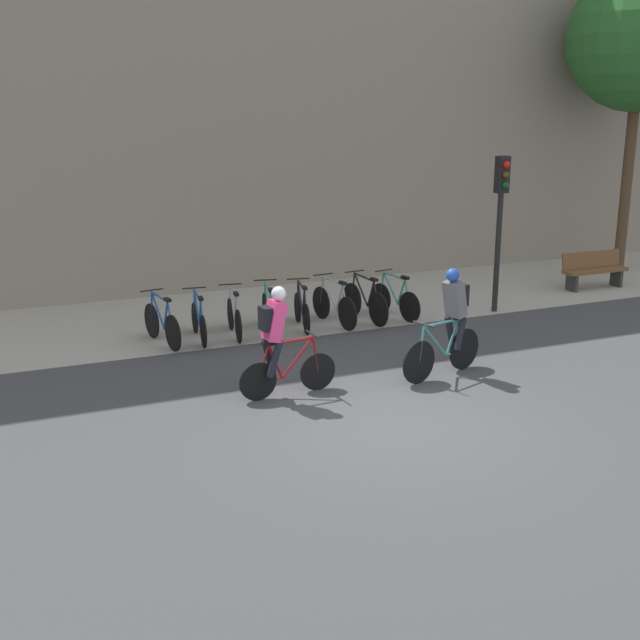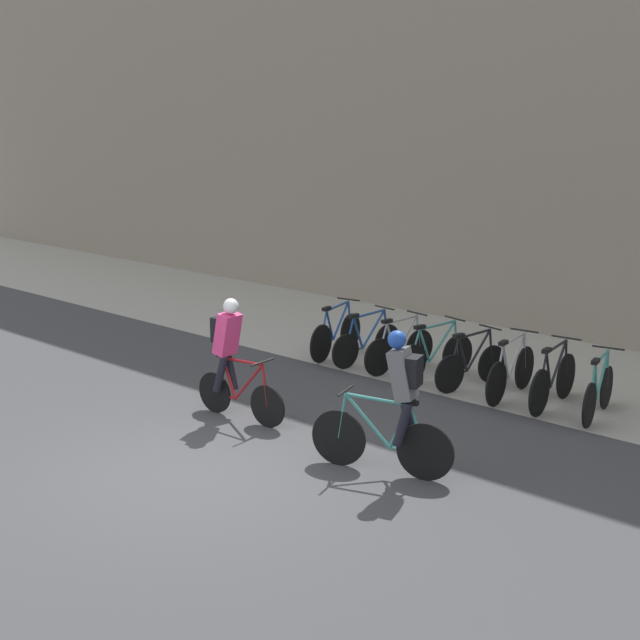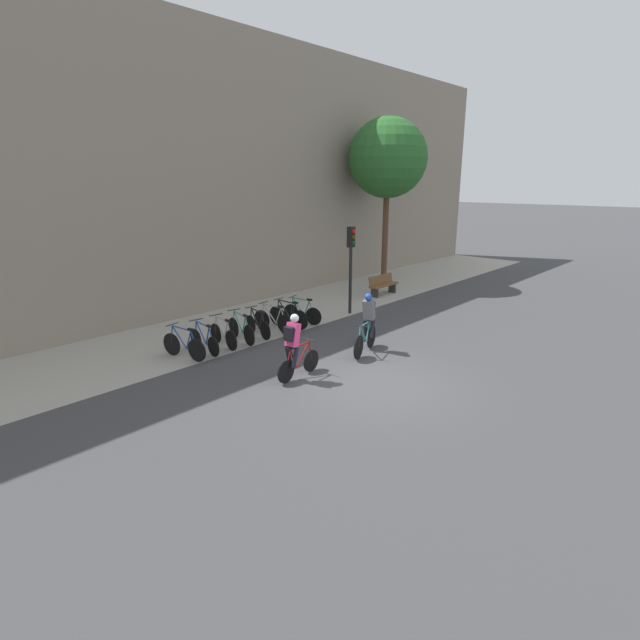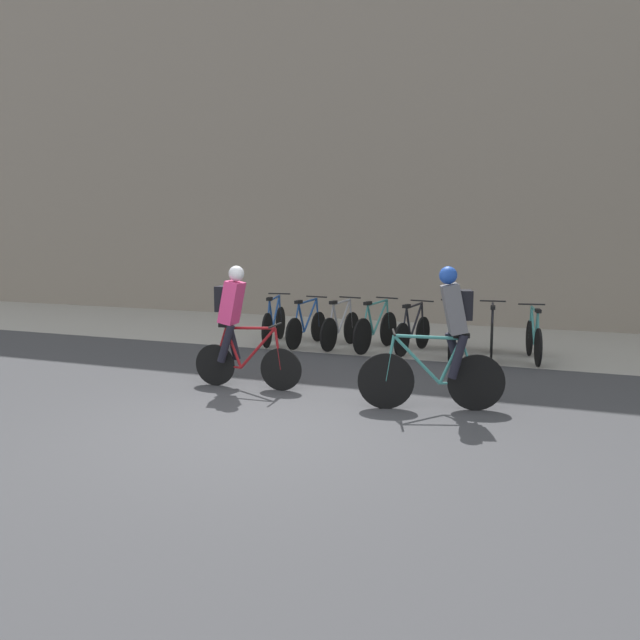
{
  "view_description": "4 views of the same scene",
  "coord_description": "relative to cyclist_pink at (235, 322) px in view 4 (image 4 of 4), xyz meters",
  "views": [
    {
      "loc": [
        -5.17,
        -9.23,
        4.39
      ],
      "look_at": [
        -0.19,
        2.31,
        0.96
      ],
      "focal_mm": 45.0,
      "sensor_mm": 36.0,
      "label": 1
    },
    {
      "loc": [
        7.84,
        -6.51,
        4.29
      ],
      "look_at": [
        -0.27,
        2.58,
        1.41
      ],
      "focal_mm": 50.0,
      "sensor_mm": 36.0,
      "label": 2
    },
    {
      "loc": [
        -9.72,
        -6.84,
        5.0
      ],
      "look_at": [
        0.15,
        1.97,
        1.26
      ],
      "focal_mm": 28.0,
      "sensor_mm": 36.0,
      "label": 3
    },
    {
      "loc": [
        3.06,
        -6.07,
        2.2
      ],
      "look_at": [
        -0.28,
        2.74,
        0.88
      ],
      "focal_mm": 35.0,
      "sensor_mm": 36.0,
      "label": 4
    }
  ],
  "objects": [
    {
      "name": "parked_bike_6",
      "position": [
        3.21,
        3.46,
        -0.54
      ],
      "size": [
        0.46,
        1.72,
        0.98
      ],
      "color": "black",
      "rests_on": "ground"
    },
    {
      "name": "parked_bike_4",
      "position": [
        1.8,
        3.46,
        -0.57
      ],
      "size": [
        0.48,
        1.54,
        0.94
      ],
      "color": "black",
      "rests_on": "ground"
    },
    {
      "name": "building_facade",
      "position": [
        1.16,
        7.62,
        4.32
      ],
      "size": [
        44.0,
        0.6,
        10.52
      ],
      "primitive_type": "cube",
      "color": "gray",
      "rests_on": "ground"
    },
    {
      "name": "ground",
      "position": [
        1.16,
        -1.68,
        -0.95
      ],
      "size": [
        200.0,
        200.0,
        0.0
      ],
      "primitive_type": "plane",
      "color": "#3D3D3F"
    },
    {
      "name": "cyclist_pink",
      "position": [
        0.0,
        0.0,
        0.0
      ],
      "size": [
        1.62,
        0.46,
        1.74
      ],
      "color": "black",
      "rests_on": "ground"
    },
    {
      "name": "parked_bike_5",
      "position": [
        2.51,
        3.46,
        -0.54
      ],
      "size": [
        0.46,
        1.73,
        0.97
      ],
      "color": "black",
      "rests_on": "ground"
    },
    {
      "name": "kerb_strip",
      "position": [
        1.16,
        5.07,
        -0.94
      ],
      "size": [
        44.0,
        4.5,
        0.01
      ],
      "primitive_type": "cube",
      "color": "#A39E93",
      "rests_on": "ground"
    },
    {
      "name": "parked_bike_3",
      "position": [
        1.1,
        3.46,
        -0.55
      ],
      "size": [
        0.51,
        1.69,
        0.97
      ],
      "color": "black",
      "rests_on": "ground"
    },
    {
      "name": "cyclist_grey",
      "position": [
        3.0,
        -0.11,
        -0.0
      ],
      "size": [
        1.76,
        0.65,
        1.8
      ],
      "color": "black",
      "rests_on": "ground"
    },
    {
      "name": "parked_bike_7",
      "position": [
        3.92,
        3.46,
        -0.56
      ],
      "size": [
        0.47,
        1.58,
        0.95
      ],
      "color": "black",
      "rests_on": "ground"
    },
    {
      "name": "parked_bike_0",
      "position": [
        -1.01,
        3.46,
        -0.54
      ],
      "size": [
        0.46,
        1.68,
        0.97
      ],
      "color": "black",
      "rests_on": "ground"
    },
    {
      "name": "parked_bike_2",
      "position": [
        0.39,
        3.46,
        -0.56
      ],
      "size": [
        0.46,
        1.58,
        0.95
      ],
      "color": "black",
      "rests_on": "ground"
    },
    {
      "name": "parked_bike_1",
      "position": [
        -0.31,
        3.46,
        -0.57
      ],
      "size": [
        0.46,
        1.63,
        0.94
      ],
      "color": "black",
      "rests_on": "ground"
    }
  ]
}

